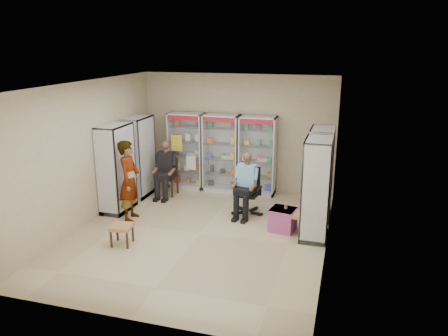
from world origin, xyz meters
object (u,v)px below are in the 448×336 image
(cabinet_left_far, at_px, (139,157))
(woven_stool_a, at_px, (298,223))
(seated_shopkeeper, at_px, (247,186))
(standing_man, at_px, (129,181))
(cabinet_back_left, at_px, (187,151))
(wooden_chair, at_px, (168,177))
(woven_stool_b, at_px, (122,235))
(office_chair, at_px, (248,191))
(cabinet_right_far, at_px, (320,173))
(pink_trunk, at_px, (283,219))
(cabinet_back_mid, at_px, (221,153))
(cabinet_right_near, at_px, (316,189))
(cabinet_back_right, at_px, (258,156))
(cabinet_left_near, at_px, (116,169))

(cabinet_left_far, distance_m, woven_stool_a, 4.38)
(seated_shopkeeper, height_order, standing_man, standing_man)
(cabinet_back_left, distance_m, wooden_chair, 0.94)
(woven_stool_a, height_order, woven_stool_b, woven_stool_a)
(office_chair, height_order, seated_shopkeeper, seated_shopkeeper)
(cabinet_right_far, bearing_deg, pink_trunk, 146.47)
(cabinet_back_mid, bearing_deg, woven_stool_a, -43.91)
(cabinet_right_near, bearing_deg, office_chair, 62.71)
(seated_shopkeeper, bearing_deg, cabinet_back_left, 150.85)
(cabinet_back_left, xyz_separation_m, seated_shopkeeper, (1.98, -1.48, -0.32))
(cabinet_back_left, height_order, cabinet_right_far, same)
(cabinet_back_right, xyz_separation_m, cabinet_left_far, (-2.83, -0.93, 0.00))
(cabinet_left_near, bearing_deg, woven_stool_a, 88.11)
(cabinet_left_near, xyz_separation_m, pink_trunk, (3.81, -0.07, -0.76))
(office_chair, bearing_deg, woven_stool_b, -124.19)
(wooden_chair, bearing_deg, cabinet_left_far, -163.61)
(cabinet_back_left, height_order, woven_stool_a, cabinet_back_left)
(cabinet_back_left, bearing_deg, office_chair, -35.84)
(office_chair, distance_m, standing_man, 2.61)
(woven_stool_a, xyz_separation_m, standing_man, (-3.60, -0.26, 0.66))
(cabinet_back_mid, distance_m, seated_shopkeeper, 1.83)
(cabinet_left_near, xyz_separation_m, woven_stool_a, (4.13, -0.14, -0.78))
(cabinet_back_right, relative_size, woven_stool_b, 5.06)
(pink_trunk, distance_m, woven_stool_b, 3.24)
(seated_shopkeeper, height_order, woven_stool_a, seated_shopkeeper)
(cabinet_left_far, bearing_deg, woven_stool_a, 73.34)
(cabinet_left_near, distance_m, office_chair, 3.01)
(pink_trunk, bearing_deg, seated_shopkeeper, 145.40)
(cabinet_back_right, relative_size, cabinet_left_far, 1.00)
(cabinet_back_left, xyz_separation_m, cabinet_back_right, (1.90, 0.00, 0.00))
(cabinet_right_near, bearing_deg, standing_man, 92.91)
(cabinet_left_far, height_order, cabinet_left_near, same)
(cabinet_back_mid, xyz_separation_m, cabinet_left_near, (-1.88, -2.03, 0.00))
(office_chair, relative_size, woven_stool_a, 2.40)
(woven_stool_b, bearing_deg, cabinet_back_mid, 75.66)
(cabinet_right_near, xyz_separation_m, pink_trunk, (-0.65, 0.13, -0.76))
(cabinet_back_left, distance_m, seated_shopkeeper, 2.49)
(cabinet_back_left, xyz_separation_m, woven_stool_b, (0.02, -3.62, -0.80))
(cabinet_back_right, xyz_separation_m, cabinet_right_far, (1.63, -1.13, 0.00))
(cabinet_back_right, relative_size, cabinet_left_near, 1.00)
(standing_man, bearing_deg, pink_trunk, -92.51)
(woven_stool_a, bearing_deg, cabinet_right_far, 72.33)
(pink_trunk, bearing_deg, cabinet_back_right, 115.07)
(cabinet_left_far, relative_size, standing_man, 1.13)
(cabinet_left_far, relative_size, office_chair, 1.86)
(cabinet_left_far, distance_m, cabinet_left_near, 1.10)
(pink_trunk, relative_size, woven_stool_b, 1.24)
(cabinet_right_far, bearing_deg, cabinet_back_right, 55.27)
(cabinet_left_near, xyz_separation_m, office_chair, (2.91, 0.60, -0.46))
(cabinet_right_far, distance_m, wooden_chair, 3.84)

